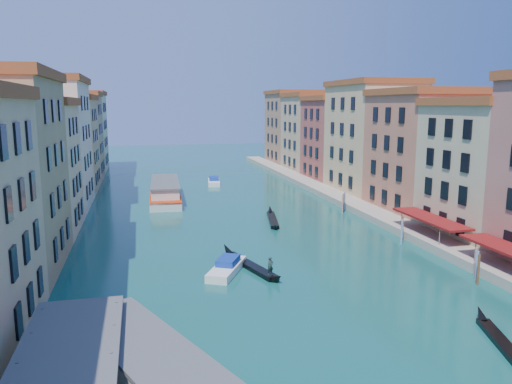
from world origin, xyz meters
TOP-DOWN VIEW (x-y plane):
  - left_bank_palazzos at (-26.00, 64.68)m, footprint 12.80×128.40m
  - right_bank_palazzos at (30.00, 65.00)m, footprint 12.80×128.40m
  - quay at (22.00, 65.00)m, footprint 4.00×140.00m
  - mooring_poles_right at (19.10, 28.80)m, footprint 1.44×54.24m
  - vaporetto_near at (-11.43, 12.91)m, footprint 12.37×20.41m
  - vaporetto_far at (-7.61, 75.19)m, footprint 6.09×22.56m
  - gondola_fore at (-1.16, 34.56)m, footprint 4.50×12.06m
  - gondola_right at (12.11, 13.51)m, footprint 3.97×10.39m
  - gondola_far at (6.57, 54.43)m, footprint 3.23×12.23m
  - motorboat_mid at (-3.72, 33.70)m, footprint 5.11×7.19m
  - motorboat_far at (3.31, 89.91)m, footprint 3.32×7.80m

SIDE VIEW (x-z plane):
  - gondola_far at x=6.57m, z-range -0.51..1.23m
  - gondola_right at x=12.11m, z-range -0.66..1.47m
  - gondola_fore at x=-1.16m, z-range -0.82..1.65m
  - quay at x=22.00m, z-range 0.00..1.00m
  - motorboat_mid at x=-3.72m, z-range -0.16..1.28m
  - motorboat_far at x=3.31m, z-range -0.17..1.39m
  - mooring_poles_right at x=19.10m, z-range -0.30..2.90m
  - vaporetto_near at x=-11.43m, z-range -0.15..2.86m
  - vaporetto_far at x=-7.61m, z-range -0.17..3.16m
  - left_bank_palazzos at x=-26.00m, z-range -0.79..20.21m
  - right_bank_palazzos at x=30.00m, z-range -0.75..20.25m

